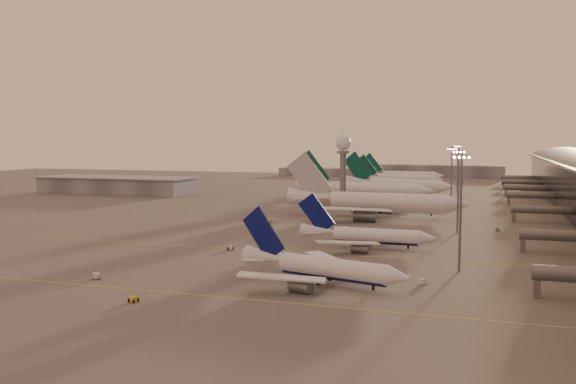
% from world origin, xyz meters
% --- Properties ---
extents(ground, '(700.00, 700.00, 0.00)m').
position_xyz_m(ground, '(0.00, 0.00, 0.00)').
color(ground, '#5B5858').
rests_on(ground, ground).
extents(taxiway_markings, '(180.00, 185.25, 0.02)m').
position_xyz_m(taxiway_markings, '(30.00, 56.00, 0.01)').
color(taxiway_markings, gold).
rests_on(taxiway_markings, ground).
extents(hangar, '(82.00, 27.00, 8.50)m').
position_xyz_m(hangar, '(-120.00, 140.00, 4.32)').
color(hangar, slate).
rests_on(hangar, ground).
extents(radar_tower, '(6.40, 6.40, 31.10)m').
position_xyz_m(radar_tower, '(5.00, 120.00, 20.95)').
color(radar_tower, slate).
rests_on(radar_tower, ground).
extents(mast_a, '(3.60, 0.56, 25.00)m').
position_xyz_m(mast_a, '(58.00, 0.00, 13.74)').
color(mast_a, slate).
rests_on(mast_a, ground).
extents(mast_b, '(3.60, 0.56, 25.00)m').
position_xyz_m(mast_b, '(55.00, 55.00, 13.74)').
color(mast_b, slate).
rests_on(mast_b, ground).
extents(mast_c, '(3.60, 0.56, 25.00)m').
position_xyz_m(mast_c, '(50.00, 110.00, 13.74)').
color(mast_c, slate).
rests_on(mast_c, ground).
extents(mast_d, '(3.60, 0.56, 25.00)m').
position_xyz_m(mast_d, '(48.00, 200.00, 13.74)').
color(mast_d, slate).
rests_on(mast_d, ground).
extents(distant_horizon, '(165.00, 37.50, 9.00)m').
position_xyz_m(distant_horizon, '(2.62, 325.14, 3.89)').
color(distant_horizon, slate).
rests_on(distant_horizon, ground).
extents(narrowbody_near, '(35.89, 28.25, 14.33)m').
position_xyz_m(narrowbody_near, '(33.52, -20.99, 2.90)').
color(narrowbody_near, white).
rests_on(narrowbody_near, ground).
extents(narrowbody_mid, '(35.58, 28.43, 13.91)m').
position_xyz_m(narrowbody_mid, '(34.23, 20.55, 2.82)').
color(narrowbody_mid, white).
rests_on(narrowbody_mid, ground).
extents(widebody_white, '(66.49, 53.19, 23.37)m').
position_xyz_m(widebody_white, '(25.44, 83.67, 4.05)').
color(widebody_white, white).
rests_on(widebody_white, ground).
extents(greentail_a, '(63.35, 51.15, 23.01)m').
position_xyz_m(greentail_a, '(10.64, 136.41, 4.06)').
color(greentail_a, white).
rests_on(greentail_a, ground).
extents(greentail_b, '(58.21, 46.34, 21.74)m').
position_xyz_m(greentail_b, '(20.49, 173.55, 3.84)').
color(greentail_b, white).
rests_on(greentail_b, ground).
extents(greentail_c, '(52.45, 42.36, 19.05)m').
position_xyz_m(greentail_c, '(13.51, 229.52, 3.37)').
color(greentail_c, white).
rests_on(greentail_c, ground).
extents(greentail_d, '(52.85, 42.52, 19.20)m').
position_xyz_m(greentail_d, '(11.23, 263.81, 3.39)').
color(greentail_d, white).
rests_on(greentail_d, ground).
extents(gsv_truck_a, '(6.52, 5.05, 2.52)m').
position_xyz_m(gsv_truck_a, '(-10.01, -29.96, 1.28)').
color(gsv_truck_a, silver).
rests_on(gsv_truck_a, ground).
extents(gsv_tug_near, '(2.49, 3.46, 0.90)m').
position_xyz_m(gsv_tug_near, '(6.15, -42.88, 0.46)').
color(gsv_tug_near, gold).
rests_on(gsv_tug_near, ground).
extents(gsv_catering_a, '(5.60, 4.29, 4.21)m').
position_xyz_m(gsv_catering_a, '(52.08, -14.29, 2.10)').
color(gsv_catering_a, silver).
rests_on(gsv_catering_a, ground).
extents(gsv_tug_mid, '(3.61, 4.06, 0.99)m').
position_xyz_m(gsv_tug_mid, '(2.01, 7.80, 0.51)').
color(gsv_tug_mid, silver).
rests_on(gsv_tug_mid, ground).
extents(gsv_truck_b, '(4.78, 1.87, 1.92)m').
position_xyz_m(gsv_truck_b, '(44.90, 34.44, 0.98)').
color(gsv_truck_b, silver).
rests_on(gsv_truck_b, ground).
extents(gsv_truck_c, '(5.51, 5.54, 2.32)m').
position_xyz_m(gsv_truck_c, '(-5.43, 58.94, 1.18)').
color(gsv_truck_c, gold).
rests_on(gsv_truck_c, ground).
extents(gsv_catering_b, '(5.19, 2.77, 4.11)m').
position_xyz_m(gsv_catering_b, '(66.73, 62.46, 2.05)').
color(gsv_catering_b, '#505355').
rests_on(gsv_catering_b, ground).
extents(gsv_tug_far, '(3.15, 3.72, 0.92)m').
position_xyz_m(gsv_tug_far, '(15.20, 93.65, 0.47)').
color(gsv_tug_far, silver).
rests_on(gsv_tug_far, ground).
extents(gsv_truck_d, '(2.76, 6.11, 2.39)m').
position_xyz_m(gsv_truck_d, '(-13.94, 120.11, 1.22)').
color(gsv_truck_d, silver).
rests_on(gsv_truck_d, ground).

